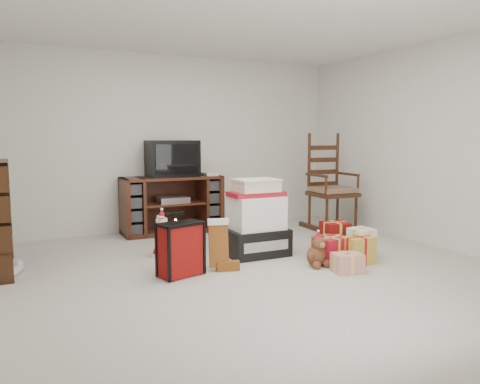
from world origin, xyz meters
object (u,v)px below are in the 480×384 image
(mrs_claus_figurine, at_px, (162,238))
(sneaker_pair, at_px, (4,271))
(crt_television, at_px, (172,158))
(teddy_bear, at_px, (317,252))
(santa_figurine, at_px, (251,229))
(rocking_chair, at_px, (330,196))
(red_suitcase, at_px, (181,249))
(tv_stand, at_px, (172,205))
(gift_cluster, at_px, (344,248))
(gift_pile, at_px, (256,223))

(mrs_claus_figurine, relative_size, sneaker_pair, 1.60)
(mrs_claus_figurine, height_order, crt_television, crt_television)
(teddy_bear, height_order, santa_figurine, santa_figurine)
(rocking_chair, relative_size, red_suitcase, 2.35)
(red_suitcase, xyz_separation_m, teddy_bear, (1.39, -0.29, -0.12))
(rocking_chair, height_order, sneaker_pair, rocking_chair)
(sneaker_pair, bearing_deg, red_suitcase, -19.55)
(teddy_bear, bearing_deg, santa_figurine, 106.21)
(santa_figurine, relative_size, sneaker_pair, 1.95)
(tv_stand, relative_size, crt_television, 1.99)
(teddy_bear, height_order, mrs_claus_figurine, mrs_claus_figurine)
(sneaker_pair, relative_size, gift_cluster, 0.30)
(gift_cluster, bearing_deg, teddy_bear, -167.92)
(rocking_chair, distance_m, teddy_bear, 2.06)
(teddy_bear, relative_size, crt_television, 0.47)
(red_suitcase, bearing_deg, santa_figurine, 15.50)
(gift_pile, distance_m, mrs_claus_figurine, 1.08)
(mrs_claus_figurine, bearing_deg, gift_cluster, -30.72)
(santa_figurine, xyz_separation_m, gift_cluster, (0.70, -0.88, -0.12))
(gift_pile, height_order, teddy_bear, gift_pile)
(tv_stand, distance_m, teddy_bear, 2.48)
(rocking_chair, height_order, gift_pile, rocking_chair)
(mrs_claus_figurine, bearing_deg, teddy_bear, -40.25)
(santa_figurine, bearing_deg, red_suitcase, -148.61)
(mrs_claus_figurine, height_order, sneaker_pair, mrs_claus_figurine)
(santa_figurine, xyz_separation_m, crt_television, (-0.52, 1.38, 0.79))
(rocking_chair, relative_size, gift_pile, 1.70)
(tv_stand, bearing_deg, santa_figurine, -68.17)
(tv_stand, xyz_separation_m, gift_pile, (0.47, -1.64, -0.02))
(gift_pile, xyz_separation_m, sneaker_pair, (-2.59, 0.35, -0.33))
(tv_stand, distance_m, rocking_chair, 2.27)
(red_suitcase, bearing_deg, gift_pile, 5.38)
(santa_figurine, relative_size, gift_cluster, 0.59)
(rocking_chair, bearing_deg, red_suitcase, -152.46)
(gift_pile, height_order, sneaker_pair, gift_pile)
(sneaker_pair, bearing_deg, crt_television, 37.79)
(santa_figurine, bearing_deg, rocking_chair, 20.21)
(mrs_claus_figurine, distance_m, sneaker_pair, 1.63)
(sneaker_pair, xyz_separation_m, crt_television, (2.14, 1.30, 1.00))
(gift_pile, height_order, santa_figurine, gift_pile)
(gift_cluster, bearing_deg, santa_figurine, 128.39)
(rocking_chair, xyz_separation_m, gift_pile, (-1.67, -0.86, -0.12))
(mrs_claus_figurine, height_order, gift_cluster, mrs_claus_figurine)
(crt_television, bearing_deg, teddy_bear, -68.96)
(rocking_chair, xyz_separation_m, red_suitcase, (-2.71, -1.27, -0.23))
(gift_pile, relative_size, sneaker_pair, 2.56)
(gift_cluster, bearing_deg, rocking_chair, 58.53)
(tv_stand, bearing_deg, sneaker_pair, -148.72)
(mrs_claus_figurine, xyz_separation_m, crt_television, (0.52, 1.22, 0.84))
(teddy_bear, xyz_separation_m, sneaker_pair, (-2.94, 1.05, -0.10))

